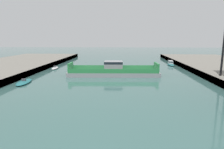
{
  "coord_description": "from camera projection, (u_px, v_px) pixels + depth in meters",
  "views": [
    {
      "loc": [
        2.31,
        -11.69,
        9.67
      ],
      "look_at": [
        0.0,
        29.0,
        2.0
      ],
      "focal_mm": 30.94,
      "sensor_mm": 36.0,
      "label": 1
    }
  ],
  "objects": [
    {
      "name": "moored_boat_mid_left",
      "position": [
        24.0,
        82.0,
        42.15
      ],
      "size": [
        3.36,
        7.25,
        0.99
      ],
      "color": "#237075",
      "rests_on": "ground"
    },
    {
      "name": "moored_boat_upstream_a",
      "position": [
        55.0,
        68.0,
        61.86
      ],
      "size": [
        2.28,
        5.71,
        1.04
      ],
      "color": "white",
      "rests_on": "ground"
    },
    {
      "name": "chain_ferry",
      "position": [
        113.0,
        71.0,
        51.12
      ],
      "size": [
        24.01,
        7.91,
        3.76
      ],
      "color": "#939399",
      "rests_on": "ground"
    },
    {
      "name": "moored_boat_mid_right",
      "position": [
        171.0,
        64.0,
        70.25
      ],
      "size": [
        2.16,
        7.07,
        1.65
      ],
      "color": "#237075",
      "rests_on": "ground"
    }
  ]
}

